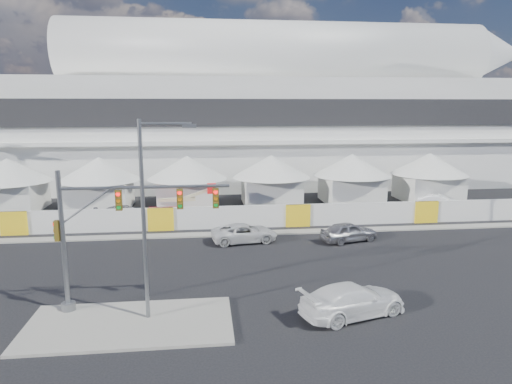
{
  "coord_description": "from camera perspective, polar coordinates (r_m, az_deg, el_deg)",
  "views": [
    {
      "loc": [
        -2.21,
        -24.34,
        10.62
      ],
      "look_at": [
        1.74,
        10.0,
        4.06
      ],
      "focal_mm": 32.0,
      "sensor_mm": 36.0,
      "label": 1
    }
  ],
  "objects": [
    {
      "name": "pickup_curb",
      "position": [
        36.15,
        -1.45,
        -5.14
      ],
      "size": [
        3.09,
        5.48,
        1.44
      ],
      "primitive_type": "imported",
      "rotation": [
        0.0,
        0.0,
        1.71
      ],
      "color": "silver",
      "rests_on": "ground"
    },
    {
      "name": "sedan_silver",
      "position": [
        37.03,
        11.52,
        -4.89
      ],
      "size": [
        2.95,
        4.88,
        1.55
      ],
      "primitive_type": "imported",
      "rotation": [
        0.0,
        0.0,
        1.83
      ],
      "color": "#9A9A9E",
      "rests_on": "ground"
    },
    {
      "name": "tent_row",
      "position": [
        48.99,
        -3.32,
        1.96
      ],
      "size": [
        53.4,
        8.4,
        5.4
      ],
      "color": "silver",
      "rests_on": "ground"
    },
    {
      "name": "traffic_mast",
      "position": [
        24.61,
        -18.87,
        -5.01
      ],
      "size": [
        8.81,
        0.71,
        7.33
      ],
      "color": "gray",
      "rests_on": "median_island"
    },
    {
      "name": "streetlight_median",
      "position": [
        22.53,
        -13.28,
        -1.86
      ],
      "size": [
        2.73,
        0.27,
        9.86
      ],
      "color": "slate",
      "rests_on": "median_island"
    },
    {
      "name": "ground",
      "position": [
        26.65,
        -1.29,
        -12.74
      ],
      "size": [
        160.0,
        160.0,
        0.0
      ],
      "primitive_type": "plane",
      "color": "black",
      "rests_on": "ground"
    },
    {
      "name": "lot_car_a",
      "position": [
        51.5,
        21.93,
        -1.14
      ],
      "size": [
        3.41,
        4.48,
        1.42
      ],
      "primitive_type": "imported",
      "rotation": [
        0.0,
        0.0,
        1.06
      ],
      "color": "white",
      "rests_on": "ground"
    },
    {
      "name": "boom_lift",
      "position": [
        44.22,
        -10.42,
        -2.15
      ],
      "size": [
        6.45,
        1.51,
        3.29
      ],
      "rotation": [
        0.0,
        0.0,
        0.01
      ],
      "color": "red",
      "rests_on": "ground"
    },
    {
      "name": "pickup_near",
      "position": [
        24.5,
        12.01,
        -13.06
      ],
      "size": [
        3.9,
        6.13,
        1.65
      ],
      "primitive_type": "imported",
      "rotation": [
        0.0,
        0.0,
        1.87
      ],
      "color": "white",
      "rests_on": "ground"
    },
    {
      "name": "median_island",
      "position": [
        24.1,
        -15.5,
        -15.61
      ],
      "size": [
        10.0,
        5.0,
        0.15
      ],
      "primitive_type": "cube",
      "color": "gray",
      "rests_on": "ground"
    },
    {
      "name": "far_curb",
      "position": [
        44.3,
        23.83,
        -3.98
      ],
      "size": [
        80.0,
        1.2,
        0.12
      ],
      "primitive_type": "cube",
      "color": "gray",
      "rests_on": "ground"
    },
    {
      "name": "stadium",
      "position": [
        66.75,
        2.89,
        9.73
      ],
      "size": [
        80.0,
        24.8,
        21.98
      ],
      "color": "silver",
      "rests_on": "ground"
    },
    {
      "name": "hoarding_fence",
      "position": [
        40.85,
        5.23,
        -2.92
      ],
      "size": [
        70.0,
        0.25,
        2.0
      ],
      "primitive_type": "cube",
      "color": "silver",
      "rests_on": "ground"
    },
    {
      "name": "lot_car_c",
      "position": [
        43.63,
        -15.91,
        -2.68
      ],
      "size": [
        3.97,
        5.95,
        1.6
      ],
      "primitive_type": "imported",
      "rotation": [
        0.0,
        0.0,
        1.91
      ],
      "color": "#AFAFB4",
      "rests_on": "ground"
    }
  ]
}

